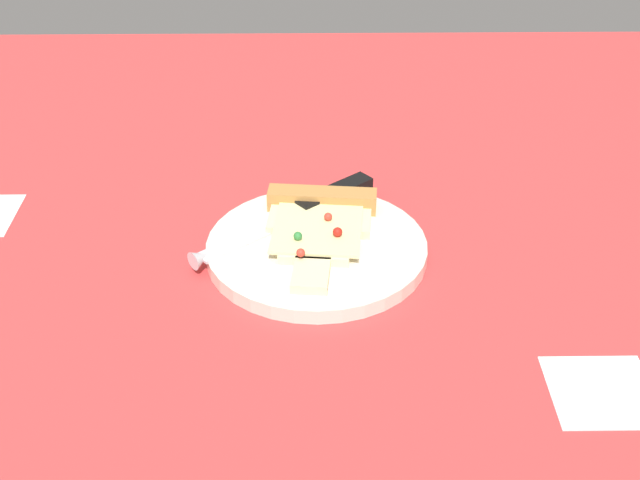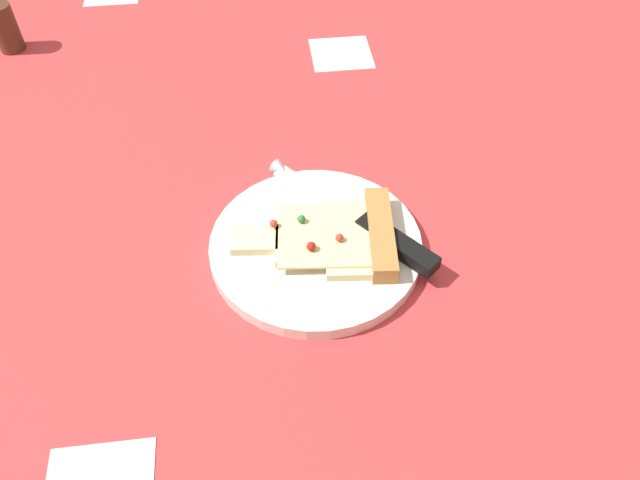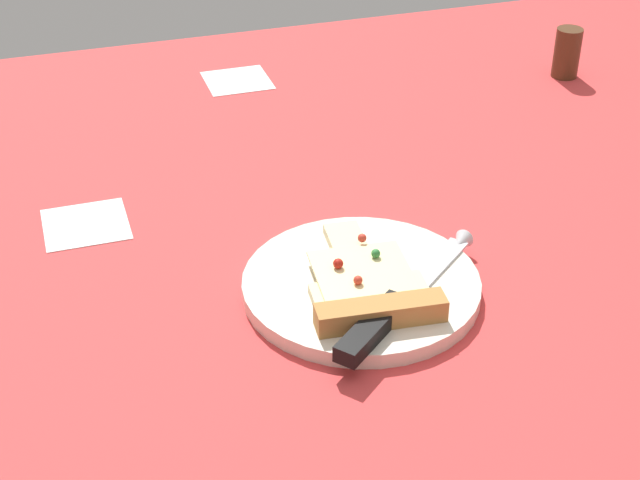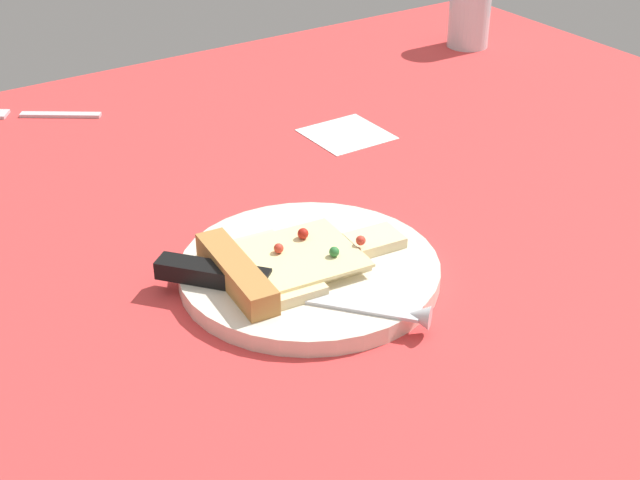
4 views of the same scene
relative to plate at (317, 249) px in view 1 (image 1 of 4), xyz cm
name	(u,v)px [view 1 (image 1 of 4)]	position (x,y,z in cm)	size (l,w,h in cm)	color
ground_plane	(233,283)	(-8.75, -2.80, -2.29)	(139.81, 139.81, 3.00)	#D13838
plate	(317,249)	(0.00, 0.00, 0.00)	(23.17, 23.17, 1.58)	silver
pizza_slice	(319,223)	(0.26, 2.60, 1.57)	(12.20, 18.08, 2.30)	beige
knife	(303,210)	(-1.47, 5.56, 1.39)	(19.80, 16.96, 2.45)	silver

